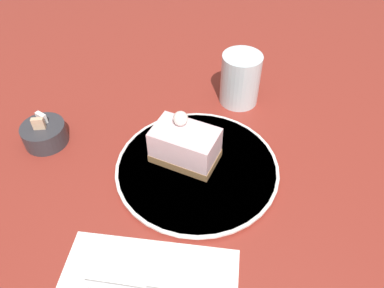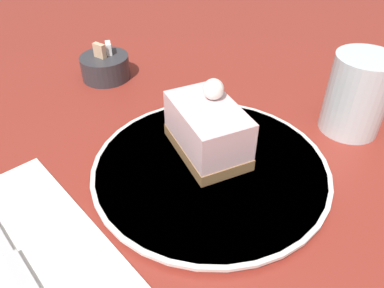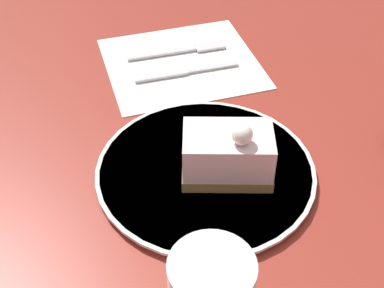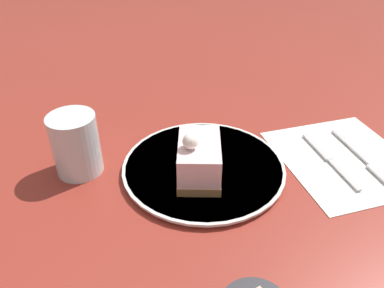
{
  "view_description": "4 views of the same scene",
  "coord_description": "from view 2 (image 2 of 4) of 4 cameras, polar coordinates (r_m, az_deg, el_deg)",
  "views": [
    {
      "loc": [
        -0.41,
        -0.04,
        0.47
      ],
      "look_at": [
        -0.0,
        0.04,
        0.05
      ],
      "focal_mm": 35.0,
      "sensor_mm": 36.0,
      "label": 1
    },
    {
      "loc": [
        -0.22,
        -0.21,
        0.29
      ],
      "look_at": [
        -0.03,
        0.05,
        0.04
      ],
      "focal_mm": 35.0,
      "sensor_mm": 36.0,
      "label": 2
    },
    {
      "loc": [
        0.44,
        -0.09,
        0.47
      ],
      "look_at": [
        -0.01,
        0.01,
        0.06
      ],
      "focal_mm": 50.0,
      "sensor_mm": 36.0,
      "label": 3
    },
    {
      "loc": [
        0.11,
        0.51,
        0.39
      ],
      "look_at": [
        0.0,
        0.02,
        0.05
      ],
      "focal_mm": 35.0,
      "sensor_mm": 36.0,
      "label": 4
    }
  ],
  "objects": [
    {
      "name": "cake_slice",
      "position": [
        0.43,
        2.55,
        2.42
      ],
      "size": [
        0.09,
        0.12,
        0.09
      ],
      "rotation": [
        0.0,
        0.0,
        -0.23
      ],
      "color": "olive",
      "rests_on": "plate"
    },
    {
      "name": "sugar_bowl",
      "position": [
        0.63,
        -12.73,
        11.55
      ],
      "size": [
        0.08,
        0.08,
        0.06
      ],
      "color": "#333338",
      "rests_on": "ground_plane"
    },
    {
      "name": "plate",
      "position": [
        0.43,
        2.82,
        -3.69
      ],
      "size": [
        0.27,
        0.27,
        0.01
      ],
      "color": "silver",
      "rests_on": "ground_plane"
    },
    {
      "name": "drinking_glass",
      "position": [
        0.51,
        23.88,
        6.92
      ],
      "size": [
        0.08,
        0.08,
        0.1
      ],
      "color": "silver",
      "rests_on": "ground_plane"
    },
    {
      "name": "ground_plane",
      "position": [
        0.42,
        6.83,
        -5.75
      ],
      "size": [
        4.0,
        4.0,
        0.0
      ],
      "primitive_type": "plane",
      "color": "maroon"
    },
    {
      "name": "knife",
      "position": [
        0.38,
        -25.27,
        -16.44
      ],
      "size": [
        0.02,
        0.16,
        0.0
      ],
      "rotation": [
        0.0,
        0.0,
        0.05
      ],
      "color": "silver",
      "rests_on": "napkin"
    }
  ]
}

